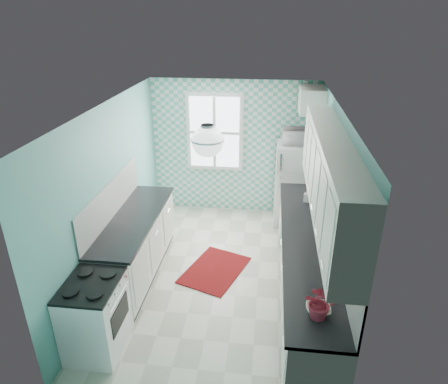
# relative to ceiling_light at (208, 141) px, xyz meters

# --- Properties ---
(floor) EXTENTS (3.00, 4.40, 0.02)m
(floor) POSITION_rel_ceiling_light_xyz_m (0.00, 0.80, -2.33)
(floor) COLOR silver
(floor) RESTS_ON ground
(ceiling) EXTENTS (3.00, 4.40, 0.02)m
(ceiling) POSITION_rel_ceiling_light_xyz_m (0.00, 0.80, 0.19)
(ceiling) COLOR white
(ceiling) RESTS_ON wall_back
(wall_back) EXTENTS (3.00, 0.02, 2.50)m
(wall_back) POSITION_rel_ceiling_light_xyz_m (0.00, 3.01, -1.07)
(wall_back) COLOR #5EABA3
(wall_back) RESTS_ON floor
(wall_front) EXTENTS (3.00, 0.02, 2.50)m
(wall_front) POSITION_rel_ceiling_light_xyz_m (0.00, -1.41, -1.07)
(wall_front) COLOR #5EABA3
(wall_front) RESTS_ON floor
(wall_left) EXTENTS (0.02, 4.40, 2.50)m
(wall_left) POSITION_rel_ceiling_light_xyz_m (-1.51, 0.80, -1.07)
(wall_left) COLOR #5EABA3
(wall_left) RESTS_ON floor
(wall_right) EXTENTS (0.02, 4.40, 2.50)m
(wall_right) POSITION_rel_ceiling_light_xyz_m (1.51, 0.80, -1.07)
(wall_right) COLOR #5EABA3
(wall_right) RESTS_ON floor
(accent_wall) EXTENTS (3.00, 0.01, 2.50)m
(accent_wall) POSITION_rel_ceiling_light_xyz_m (0.00, 2.99, -1.07)
(accent_wall) COLOR #58BAA5
(accent_wall) RESTS_ON wall_back
(window) EXTENTS (1.04, 0.05, 1.44)m
(window) POSITION_rel_ceiling_light_xyz_m (-0.35, 2.96, -0.77)
(window) COLOR white
(window) RESTS_ON wall_back
(backsplash_right) EXTENTS (0.02, 3.60, 0.51)m
(backsplash_right) POSITION_rel_ceiling_light_xyz_m (1.49, 0.40, -1.13)
(backsplash_right) COLOR white
(backsplash_right) RESTS_ON wall_right
(backsplash_left) EXTENTS (0.02, 2.15, 0.51)m
(backsplash_left) POSITION_rel_ceiling_light_xyz_m (-1.49, 0.73, -1.13)
(backsplash_left) COLOR white
(backsplash_left) RESTS_ON wall_left
(upper_cabinets_right) EXTENTS (0.33, 3.20, 0.90)m
(upper_cabinets_right) POSITION_rel_ceiling_light_xyz_m (1.33, 0.20, -0.42)
(upper_cabinets_right) COLOR white
(upper_cabinets_right) RESTS_ON wall_right
(upper_cabinet_fridge) EXTENTS (0.40, 0.74, 0.40)m
(upper_cabinet_fridge) POSITION_rel_ceiling_light_xyz_m (1.30, 2.63, -0.07)
(upper_cabinet_fridge) COLOR white
(upper_cabinet_fridge) RESTS_ON wall_right
(ceiling_light) EXTENTS (0.34, 0.34, 0.35)m
(ceiling_light) POSITION_rel_ceiling_light_xyz_m (0.00, 0.00, 0.00)
(ceiling_light) COLOR silver
(ceiling_light) RESTS_ON ceiling
(base_cabinets_right) EXTENTS (0.60, 3.60, 0.90)m
(base_cabinets_right) POSITION_rel_ceiling_light_xyz_m (1.20, 0.40, -1.87)
(base_cabinets_right) COLOR white
(base_cabinets_right) RESTS_ON floor
(countertop_right) EXTENTS (0.63, 3.60, 0.04)m
(countertop_right) POSITION_rel_ceiling_light_xyz_m (1.19, 0.40, -1.40)
(countertop_right) COLOR black
(countertop_right) RESTS_ON base_cabinets_right
(base_cabinets_left) EXTENTS (0.60, 2.15, 0.90)m
(base_cabinets_left) POSITION_rel_ceiling_light_xyz_m (-1.20, 0.73, -1.87)
(base_cabinets_left) COLOR white
(base_cabinets_left) RESTS_ON floor
(countertop_left) EXTENTS (0.63, 2.15, 0.04)m
(countertop_left) POSITION_rel_ceiling_light_xyz_m (-1.19, 0.73, -1.40)
(countertop_left) COLOR black
(countertop_left) RESTS_ON base_cabinets_left
(fridge) EXTENTS (0.65, 0.65, 1.50)m
(fridge) POSITION_rel_ceiling_light_xyz_m (1.11, 2.62, -1.58)
(fridge) COLOR silver
(fridge) RESTS_ON floor
(stove) EXTENTS (0.59, 0.73, 0.88)m
(stove) POSITION_rel_ceiling_light_xyz_m (-1.20, -0.72, -1.86)
(stove) COLOR white
(stove) RESTS_ON floor
(sink) EXTENTS (0.55, 0.47, 0.53)m
(sink) POSITION_rel_ceiling_light_xyz_m (1.20, 1.18, -1.39)
(sink) COLOR silver
(sink) RESTS_ON countertop_right
(rug) EXTENTS (1.07, 1.26, 0.02)m
(rug) POSITION_rel_ceiling_light_xyz_m (-0.07, 0.91, -2.32)
(rug) COLOR maroon
(rug) RESTS_ON floor
(dish_towel) EXTENTS (0.03, 0.23, 0.35)m
(dish_towel) POSITION_rel_ceiling_light_xyz_m (0.89, 1.16, -1.84)
(dish_towel) COLOR #62A398
(dish_towel) RESTS_ON base_cabinets_right
(fruit_bowl) EXTENTS (0.25, 0.25, 0.06)m
(fruit_bowl) POSITION_rel_ceiling_light_xyz_m (1.20, -0.91, -1.35)
(fruit_bowl) COLOR white
(fruit_bowl) RESTS_ON countertop_right
(potted_plant) EXTENTS (0.32, 0.28, 0.34)m
(potted_plant) POSITION_rel_ceiling_light_xyz_m (1.20, -0.99, -1.21)
(potted_plant) COLOR #AD2522
(potted_plant) RESTS_ON countertop_right
(soap_bottle) EXTENTS (0.09, 0.10, 0.19)m
(soap_bottle) POSITION_rel_ceiling_light_xyz_m (1.25, 1.53, -1.29)
(soap_bottle) COLOR silver
(soap_bottle) RESTS_ON countertop_right
(microwave) EXTENTS (0.49, 0.33, 0.27)m
(microwave) POSITION_rel_ceiling_light_xyz_m (1.11, 2.62, -0.69)
(microwave) COLOR silver
(microwave) RESTS_ON fridge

